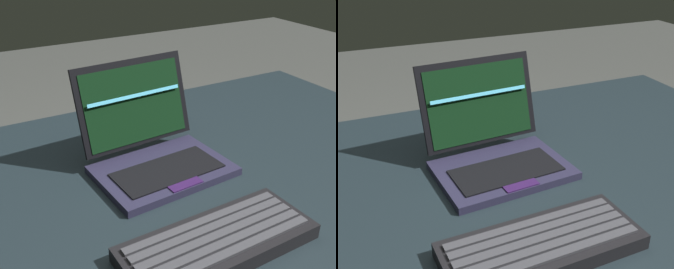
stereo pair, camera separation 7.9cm
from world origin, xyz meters
The scene contains 3 objects.
desk centered at (0.00, 0.00, 0.64)m, with size 1.32×0.78×0.74m.
laptop_front centered at (-0.01, 0.03, 0.79)m, with size 0.27×0.25×0.20m.
external_keyboard centered at (-0.05, -0.23, 0.76)m, with size 0.31×0.13×0.03m.
Camera 1 is at (-0.36, -0.64, 1.19)m, focal length 45.67 mm.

